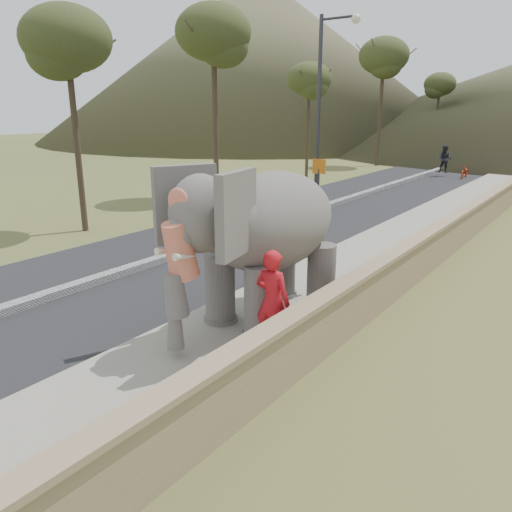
# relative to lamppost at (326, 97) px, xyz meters

# --- Properties ---
(ground) EXTENTS (160.00, 160.00, 0.00)m
(ground) POSITION_rel_lamppost_xyz_m (4.69, -13.55, -4.87)
(ground) COLOR olive
(ground) RESTS_ON ground
(road) EXTENTS (7.00, 120.00, 0.03)m
(road) POSITION_rel_lamppost_xyz_m (-0.31, -3.55, -4.86)
(road) COLOR black
(road) RESTS_ON ground
(median) EXTENTS (0.35, 120.00, 0.22)m
(median) POSITION_rel_lamppost_xyz_m (-0.31, -3.55, -4.76)
(median) COLOR black
(median) RESTS_ON ground
(walkway) EXTENTS (3.00, 120.00, 0.15)m
(walkway) POSITION_rel_lamppost_xyz_m (4.69, -3.55, -4.80)
(walkway) COLOR #9E9687
(walkway) RESTS_ON ground
(parapet) EXTENTS (0.30, 120.00, 1.10)m
(parapet) POSITION_rel_lamppost_xyz_m (6.34, -3.55, -4.32)
(parapet) COLOR tan
(parapet) RESTS_ON ground
(lamppost) EXTENTS (1.76, 0.36, 8.00)m
(lamppost) POSITION_rel_lamppost_xyz_m (0.00, 0.00, 0.00)
(lamppost) COLOR #2D2D32
(lamppost) RESTS_ON ground
(signboard) EXTENTS (0.60, 0.08, 2.40)m
(signboard) POSITION_rel_lamppost_xyz_m (0.19, -0.68, -3.23)
(signboard) COLOR #2D2D33
(signboard) RESTS_ON ground
(hill_left) EXTENTS (60.00, 60.00, 22.00)m
(hill_left) POSITION_rel_lamppost_xyz_m (-33.31, 41.45, 6.13)
(hill_left) COLOR brown
(hill_left) RESTS_ON ground
(elephant_and_man) EXTENTS (2.74, 4.69, 3.23)m
(elephant_and_man) POSITION_rel_lamppost_xyz_m (4.71, -10.82, -3.12)
(elephant_and_man) COLOR slate
(elephant_and_man) RESTS_ON ground
(motorcyclist) EXTENTS (2.15, 1.71, 2.06)m
(motorcyclist) POSITION_rel_lamppost_xyz_m (1.44, 15.39, -4.04)
(motorcyclist) COLOR #9A250E
(motorcyclist) RESTS_ON ground
(trees) EXTENTS (48.69, 44.21, 9.81)m
(trees) POSITION_rel_lamppost_xyz_m (4.41, 13.05, -0.74)
(trees) COLOR #473828
(trees) RESTS_ON ground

